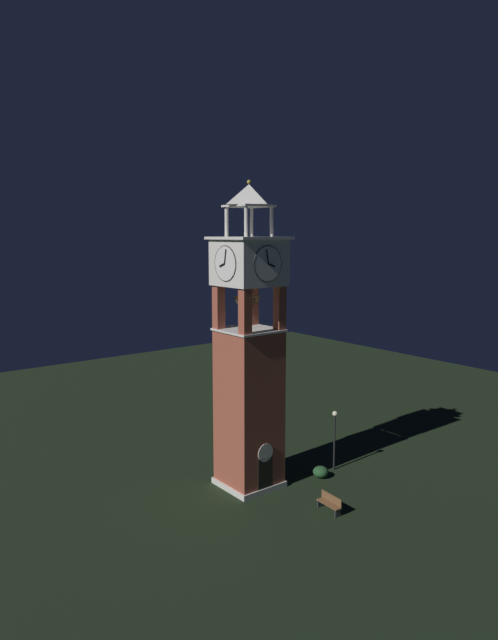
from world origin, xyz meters
name	(u,v)px	position (x,y,z in m)	size (l,w,h in m)	color
ground	(249,485)	(0.00, 0.00, 0.00)	(80.00, 80.00, 0.00)	black
clock_tower	(249,364)	(0.00, 0.00, 7.63)	(3.72, 3.72, 18.36)	#9E4C38
park_bench	(330,503)	(1.41, -5.48, 0.48)	(0.55, 1.63, 0.95)	brown
lamp_post	(335,429)	(5.81, -1.62, 2.75)	(0.36, 0.36, 3.98)	black
trash_bin	(255,443)	(4.01, 4.44, 0.40)	(0.52, 0.52, 0.80)	#38513D
shrub_near_entry	(222,460)	(0.45, 3.53, 0.34)	(1.02, 1.02, 0.68)	#234C28
shrub_left_of_tower	(321,472)	(4.26, -1.96, 0.36)	(1.00, 1.00, 0.71)	#234C28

